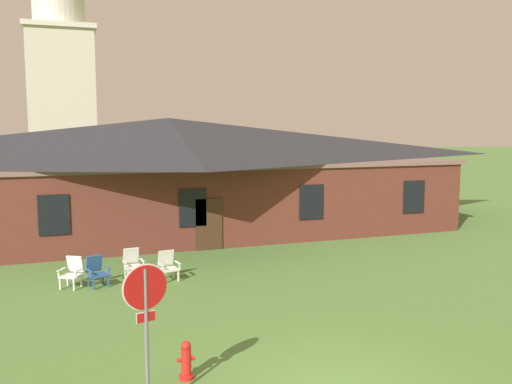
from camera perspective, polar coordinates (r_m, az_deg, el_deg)
The scene contains 8 objects.
brick_building at distance 26.71m, azimuth -9.03°, elevation 1.95°, with size 27.01×10.40×5.38m.
dome_tower at distance 45.24m, azimuth -19.60°, elevation 10.64°, with size 5.18×5.18×18.19m.
stop_sign at distance 9.64m, azimuth -11.41°, elevation -11.86°, with size 0.79×0.23×2.69m.
lawn_chair_by_porch at distance 18.13m, azimuth -18.59°, elevation -7.84°, with size 0.83×0.86×0.96m.
lawn_chair_near_door at distance 18.01m, azimuth -16.29°, elevation -7.85°, with size 0.75×0.81×0.96m.
lawn_chair_left_end at distance 18.75m, azimuth -12.76°, elevation -7.16°, with size 0.69×0.72×0.96m.
lawn_chair_middle at distance 18.19m, azimuth -9.18°, elevation -7.51°, with size 0.71×0.74×0.96m.
fire_hydrant at distance 11.40m, azimuth -7.29°, elevation -17.06°, with size 0.36×0.28×0.79m.
Camera 1 is at (-4.77, -8.76, 4.99)m, focal length 38.39 mm.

